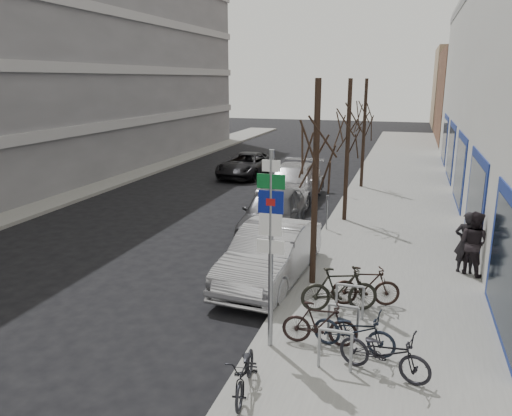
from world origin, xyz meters
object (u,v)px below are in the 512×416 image
Objects in this scene: bike_rack at (343,319)px; meter_front at (292,260)px; bike_far_inner at (366,286)px; pedestrian_far at (474,242)px; bike_far_curb at (385,349)px; bike_mid_curb at (354,327)px; meter_mid at (327,209)px; bike_mid_inner at (339,289)px; parked_car_mid at (273,212)px; parked_car_back at (292,183)px; bike_near_right at (320,323)px; pedestrian_near at (466,242)px; tree_near at (317,135)px; tree_mid at (349,117)px; meter_back at (347,180)px; tree_far at (365,108)px; parked_car_front at (270,254)px; highway_sign_pole at (271,239)px; bike_near_left at (246,369)px; lane_car at (246,165)px.

bike_rack is 2.92m from meter_front.
pedestrian_far reaches higher than bike_far_inner.
bike_mid_curb is at bearing 57.87° from bike_far_curb.
meter_mid is 6.66m from bike_mid_inner.
parked_car_mid is 0.86× the size of parked_car_back.
bike_near_right is 0.89× the size of pedestrian_near.
parked_car_back reaches higher than bike_mid_inner.
pedestrian_near reaches higher than parked_car_mid.
bike_mid_curb reaches higher than bike_near_right.
parked_car_mid is at bearing 118.04° from tree_near.
tree_mid is (-1.20, 9.40, 3.44)m from bike_rack.
bike_far_inner is (1.49, -7.51, -3.45)m from tree_mid.
meter_back reaches higher than bike_mid_inner.
meter_front is 0.76× the size of bike_far_inner.
meter_back is at bearing 92.45° from tree_near.
tree_far is at bearing 88.09° from meter_front.
meter_mid is (-0.45, -1.50, -3.19)m from tree_mid.
bike_mid_inner is (-0.53, 1.69, 0.04)m from bike_mid_curb.
tree_far reaches higher than meter_front.
meter_front reaches higher than bike_near_right.
bike_far_curb is at bearing -174.41° from bike_mid_inner.
parked_car_front reaches higher than bike_far_curb.
bike_far_inner is (1.69, 2.50, -1.80)m from highway_sign_pole.
bike_rack is at bearing 157.32° from bike_far_inner.
bike_rack is 1.23× the size of bike_mid_inner.
bike_near_left is 4.49m from bike_far_inner.
bike_mid_inner is 0.38× the size of parked_car_front.
bike_far_curb is at bearing -80.00° from meter_back.
lane_car is at bearing 114.79° from tree_near.
pedestrian_far is (4.59, -3.05, 0.15)m from meter_mid.
meter_back is 0.82× the size of bike_near_left.
parked_car_mid reaches higher than meter_mid.
bike_near_left is 0.91× the size of bike_mid_curb.
bike_far_curb reaches higher than bike_mid_curb.
meter_front is 0.75× the size of bike_mid_curb.
lane_car is (-6.71, 8.02, -3.43)m from tree_mid.
bike_mid_curb is 0.93× the size of pedestrian_far.
bike_near_left is 0.88× the size of bike_far_curb.
bike_rack is 1.30× the size of bike_far_curb.
bike_far_curb is 2.95m from bike_far_inner.
bike_near_right is at bearing -54.98° from parked_car_front.
highway_sign_pole is 3.51m from bike_far_inner.
tree_far is 8.62m from meter_mid.
meter_mid is 10.19m from bike_near_left.
lane_car reaches higher than bike_near_left.
tree_mid is at bearing 18.44° from bike_mid_curb.
tree_near reaches higher than lane_car.
highway_sign_pole is at bearing -90.69° from tree_far.
bike_mid_curb is at bearing -47.08° from parked_car_front.
bike_mid_inner is (0.92, -14.51, -3.40)m from tree_far.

